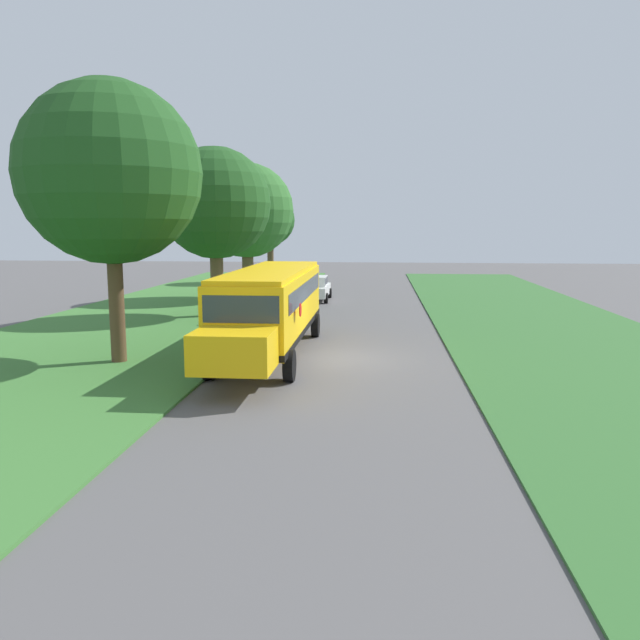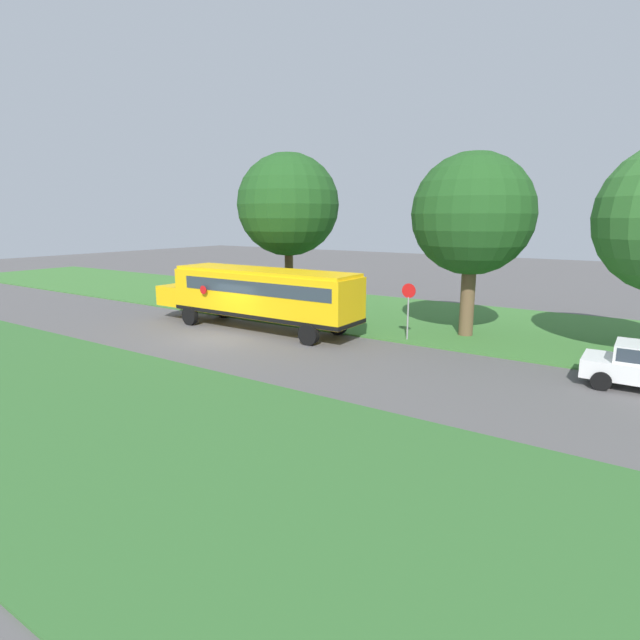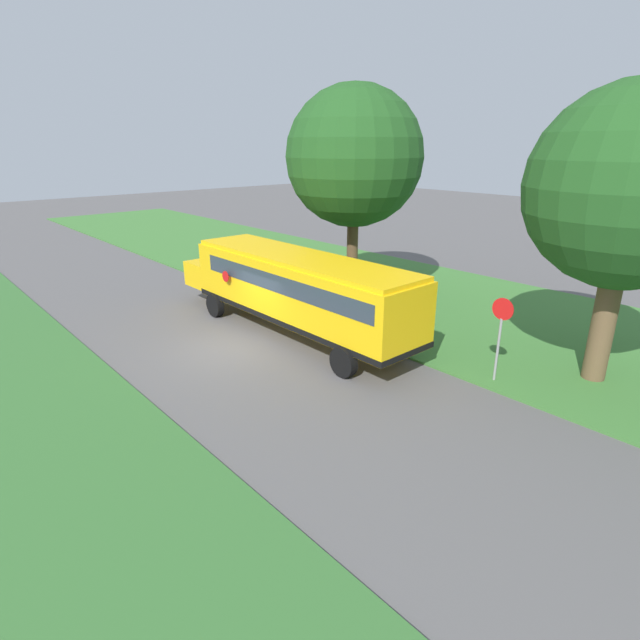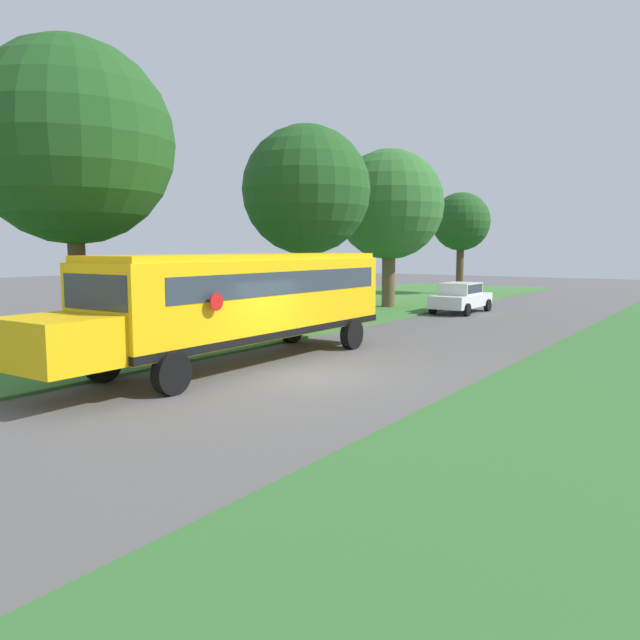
{
  "view_description": "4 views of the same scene",
  "coord_description": "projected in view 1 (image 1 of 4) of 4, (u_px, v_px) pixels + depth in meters",
  "views": [
    {
      "loc": [
        1.32,
        -21.94,
        4.74
      ],
      "look_at": [
        -0.9,
        1.57,
        1.16
      ],
      "focal_mm": 35.0,
      "sensor_mm": 36.0,
      "label": 1
    },
    {
      "loc": [
        16.69,
        17.21,
        5.71
      ],
      "look_at": [
        -0.9,
        5.36,
        1.36
      ],
      "focal_mm": 28.0,
      "sensor_mm": 36.0,
      "label": 2
    },
    {
      "loc": [
        8.79,
        14.71,
        7.04
      ],
      "look_at": [
        -1.75,
        2.88,
        1.41
      ],
      "focal_mm": 28.0,
      "sensor_mm": 36.0,
      "label": 3
    },
    {
      "loc": [
        9.3,
        -13.07,
        3.34
      ],
      "look_at": [
        -0.3,
        0.99,
        1.37
      ],
      "focal_mm": 35.0,
      "sensor_mm": 36.0,
      "label": 4
    }
  ],
  "objects": [
    {
      "name": "oak_tree_far_end",
      "position": [
        250.0,
        212.0,
        39.65
      ],
      "size": [
        5.99,
        5.99,
        8.7
      ],
      "color": "brown",
      "rests_on": "ground"
    },
    {
      "name": "car_white_nearest",
      "position": [
        314.0,
        287.0,
        39.84
      ],
      "size": [
        2.02,
        4.4,
        1.56
      ],
      "color": "silver",
      "rests_on": "ground"
    },
    {
      "name": "grass_verge",
      "position": [
        75.0,
        352.0,
        23.35
      ],
      "size": [
        12.0,
        80.0,
        0.08
      ],
      "primitive_type": "cube",
      "color": "#3D7533",
      "rests_on": "ground"
    },
    {
      "name": "oak_tree_across_road",
      "position": [
        269.0,
        220.0,
        51.69
      ],
      "size": [
        4.13,
        4.13,
        7.27
      ],
      "color": "#4C3826",
      "rests_on": "ground"
    },
    {
      "name": "school_bus",
      "position": [
        271.0,
        303.0,
        22.84
      ],
      "size": [
        2.84,
        12.42,
        3.16
      ],
      "color": "yellow",
      "rests_on": "ground"
    },
    {
      "name": "stop_sign",
      "position": [
        256.0,
        288.0,
        30.31
      ],
      "size": [
        0.08,
        0.68,
        2.74
      ],
      "color": "gray",
      "rests_on": "ground"
    },
    {
      "name": "oak_tree_roadside_mid",
      "position": [
        213.0,
        204.0,
        31.77
      ],
      "size": [
        5.7,
        5.7,
        8.74
      ],
      "color": "brown",
      "rests_on": "ground"
    },
    {
      "name": "grass_far_side",
      "position": [
        600.0,
        363.0,
        21.59
      ],
      "size": [
        10.0,
        80.0,
        0.07
      ],
      "primitive_type": "cube",
      "color": "#33662D",
      "rests_on": "ground"
    },
    {
      "name": "oak_tree_beside_bus",
      "position": [
        110.0,
        170.0,
        20.86
      ],
      "size": [
        6.08,
        6.08,
        9.52
      ],
      "color": "brown",
      "rests_on": "ground"
    },
    {
      "name": "ground_plane",
      "position": [
        341.0,
        359.0,
        22.43
      ],
      "size": [
        120.0,
        120.0,
        0.0
      ],
      "primitive_type": "plane",
      "color": "#565454"
    }
  ]
}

